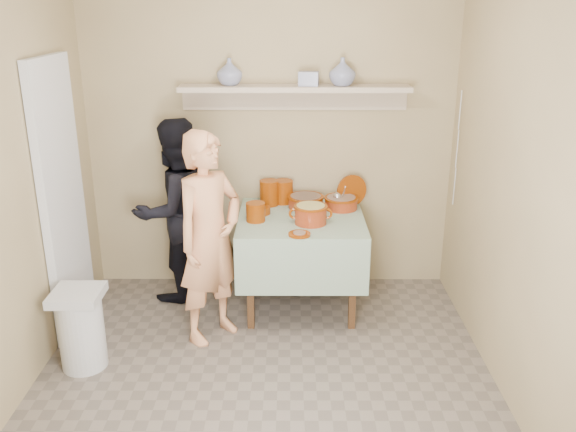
{
  "coord_description": "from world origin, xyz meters",
  "views": [
    {
      "loc": [
        0.16,
        -3.18,
        2.34
      ],
      "look_at": [
        0.15,
        0.75,
        0.95
      ],
      "focal_mm": 38.0,
      "sensor_mm": 36.0,
      "label": 1
    }
  ],
  "objects_px": {
    "cazuela_rice": "(311,213)",
    "person_helper": "(175,211)",
    "person_cook": "(210,238)",
    "trash_bin": "(81,328)",
    "serving_table": "(301,231)"
  },
  "relations": [
    {
      "from": "person_helper",
      "to": "trash_bin",
      "type": "height_order",
      "value": "person_helper"
    },
    {
      "from": "person_helper",
      "to": "cazuela_rice",
      "type": "xyz_separation_m",
      "value": [
        1.08,
        -0.33,
        0.1
      ]
    },
    {
      "from": "person_helper",
      "to": "serving_table",
      "type": "distance_m",
      "value": 1.03
    },
    {
      "from": "serving_table",
      "to": "person_helper",
      "type": "bearing_deg",
      "value": 170.61
    },
    {
      "from": "cazuela_rice",
      "to": "person_helper",
      "type": "bearing_deg",
      "value": 163.17
    },
    {
      "from": "person_helper",
      "to": "cazuela_rice",
      "type": "distance_m",
      "value": 1.13
    },
    {
      "from": "serving_table",
      "to": "trash_bin",
      "type": "distance_m",
      "value": 1.76
    },
    {
      "from": "cazuela_rice",
      "to": "serving_table",
      "type": "bearing_deg",
      "value": 113.29
    },
    {
      "from": "person_cook",
      "to": "trash_bin",
      "type": "relative_size",
      "value": 2.74
    },
    {
      "from": "person_helper",
      "to": "trash_bin",
      "type": "bearing_deg",
      "value": 24.2
    },
    {
      "from": "person_cook",
      "to": "trash_bin",
      "type": "height_order",
      "value": "person_cook"
    },
    {
      "from": "person_helper",
      "to": "cazuela_rice",
      "type": "bearing_deg",
      "value": 121.16
    },
    {
      "from": "person_cook",
      "to": "cazuela_rice",
      "type": "xyz_separation_m",
      "value": [
        0.72,
        0.33,
        0.08
      ]
    },
    {
      "from": "person_cook",
      "to": "trash_bin",
      "type": "distance_m",
      "value": 1.04
    },
    {
      "from": "serving_table",
      "to": "cazuela_rice",
      "type": "relative_size",
      "value": 2.95
    }
  ]
}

